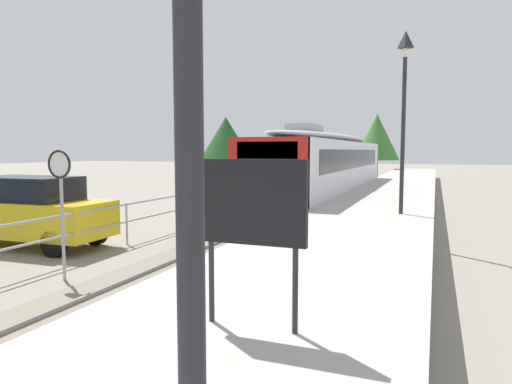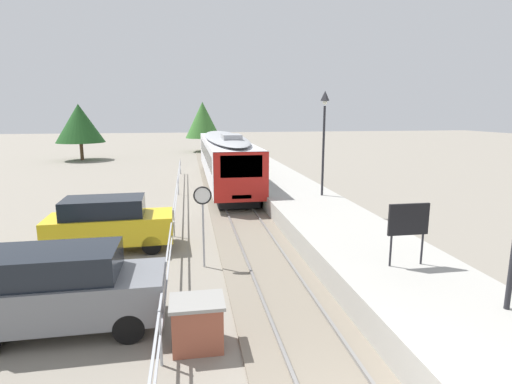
{
  "view_description": "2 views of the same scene",
  "coord_description": "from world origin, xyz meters",
  "px_view_note": "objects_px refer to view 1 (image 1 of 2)",
  "views": [
    {
      "loc": [
        5.2,
        0.83,
        2.79
      ],
      "look_at": [
        0.4,
        13.09,
        1.6
      ],
      "focal_mm": 32.28,
      "sensor_mm": 36.0,
      "label": 1
    },
    {
      "loc": [
        -2.62,
        -4.78,
        5.19
      ],
      "look_at": [
        0.4,
        13.09,
        1.6
      ],
      "focal_mm": 28.33,
      "sensor_mm": 36.0,
      "label": 2
    }
  ],
  "objects_px": {
    "platform_lamp_mid_platform": "(404,88)",
    "speed_limit_sign": "(60,182)",
    "commuter_train": "(328,163)",
    "parked_suv_yellow": "(31,211)",
    "platform_notice_board": "(252,208)"
  },
  "relations": [
    {
      "from": "platform_lamp_mid_platform",
      "to": "speed_limit_sign",
      "type": "xyz_separation_m",
      "value": [
        -6.46,
        -6.79,
        -2.5
      ]
    },
    {
      "from": "commuter_train",
      "to": "parked_suv_yellow",
      "type": "distance_m",
      "value": 14.76
    },
    {
      "from": "platform_notice_board",
      "to": "parked_suv_yellow",
      "type": "bearing_deg",
      "value": 148.99
    },
    {
      "from": "commuter_train",
      "to": "platform_lamp_mid_platform",
      "type": "bearing_deg",
      "value": -65.08
    },
    {
      "from": "parked_suv_yellow",
      "to": "platform_lamp_mid_platform",
      "type": "bearing_deg",
      "value": 24.02
    },
    {
      "from": "speed_limit_sign",
      "to": "parked_suv_yellow",
      "type": "relative_size",
      "value": 0.6
    },
    {
      "from": "parked_suv_yellow",
      "to": "speed_limit_sign",
      "type": "bearing_deg",
      "value": -34.41
    },
    {
      "from": "speed_limit_sign",
      "to": "platform_notice_board",
      "type": "bearing_deg",
      "value": -28.77
    },
    {
      "from": "commuter_train",
      "to": "platform_notice_board",
      "type": "relative_size",
      "value": 10.38
    },
    {
      "from": "speed_limit_sign",
      "to": "platform_lamp_mid_platform",
      "type": "bearing_deg",
      "value": 46.45
    },
    {
      "from": "platform_lamp_mid_platform",
      "to": "parked_suv_yellow",
      "type": "distance_m",
      "value": 11.43
    },
    {
      "from": "speed_limit_sign",
      "to": "parked_suv_yellow",
      "type": "xyz_separation_m",
      "value": [
        -3.46,
        2.37,
        -1.06
      ]
    },
    {
      "from": "speed_limit_sign",
      "to": "parked_suv_yellow",
      "type": "distance_m",
      "value": 4.33
    },
    {
      "from": "commuter_train",
      "to": "parked_suv_yellow",
      "type": "bearing_deg",
      "value": -112.57
    },
    {
      "from": "platform_notice_board",
      "to": "platform_lamp_mid_platform",
      "type": "bearing_deg",
      "value": 85.07
    }
  ]
}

